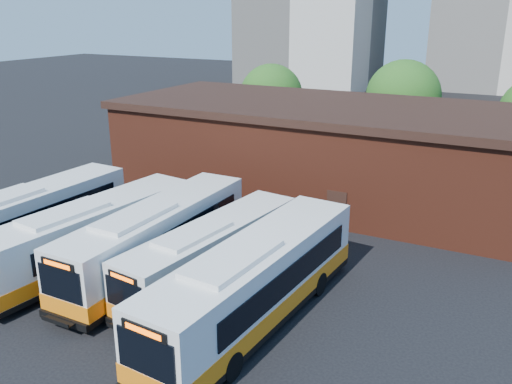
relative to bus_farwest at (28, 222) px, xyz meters
The scene contains 9 objects.
ground 11.68m from the bus_farwest, 19.36° to the right, with size 220.00×220.00×0.00m, color black.
bus_farwest is the anchor object (origin of this frame).
bus_west 4.59m from the bus_farwest, ahead, with size 4.04×12.71×3.41m.
bus_midwest 7.86m from the bus_farwest, ahead, with size 2.81×12.92×3.51m.
bus_mideast 11.03m from the bus_farwest, ahead, with size 3.72×11.64×3.13m.
bus_east 14.33m from the bus_farwest, ahead, with size 3.79×13.62×3.67m.
depot_building 19.58m from the bus_farwest, 55.94° to the left, with size 28.60×12.60×6.40m.
tree_west 28.34m from the bus_farwest, 88.12° to the left, with size 6.00×6.00×7.65m.
tree_mid 33.00m from the bus_farwest, 66.80° to the left, with size 6.56×6.56×8.36m.
Camera 1 is at (12.49, -14.64, 12.40)m, focal length 38.00 mm.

